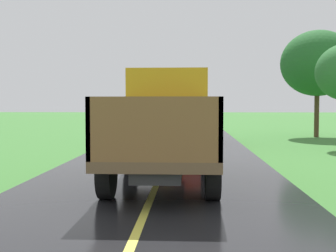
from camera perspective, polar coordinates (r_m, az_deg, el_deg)
banana_truck_near at (r=11.01m, az=-0.33°, el=0.36°), size 2.38×5.82×2.80m
banana_truck_far at (r=22.22m, az=2.23°, el=1.62°), size 2.38×5.81×2.80m
roadside_tree_near_left at (r=27.17m, az=19.01°, el=7.77°), size 4.27×4.27×6.26m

